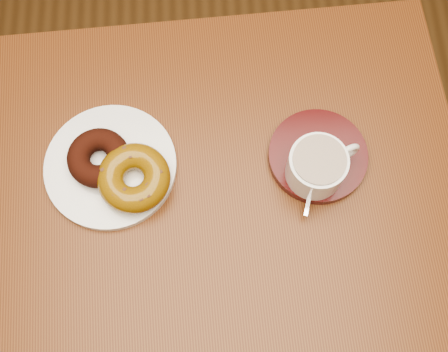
{
  "coord_description": "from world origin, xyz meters",
  "views": [
    {
      "loc": [
        0.15,
        -0.63,
        1.58
      ],
      "look_at": [
        0.16,
        -0.34,
        0.77
      ],
      "focal_mm": 45.0,
      "sensor_mm": 36.0,
      "label": 1
    }
  ],
  "objects_px": {
    "donut_plate": "(111,166)",
    "coffee_cup": "(318,166)",
    "cafe_table": "(213,202)",
    "saucer": "(318,156)"
  },
  "relations": [
    {
      "from": "donut_plate",
      "to": "coffee_cup",
      "type": "relative_size",
      "value": 1.84
    },
    {
      "from": "cafe_table",
      "to": "coffee_cup",
      "type": "distance_m",
      "value": 0.23
    },
    {
      "from": "donut_plate",
      "to": "coffee_cup",
      "type": "bearing_deg",
      "value": -5.12
    },
    {
      "from": "cafe_table",
      "to": "saucer",
      "type": "height_order",
      "value": "saucer"
    },
    {
      "from": "saucer",
      "to": "coffee_cup",
      "type": "height_order",
      "value": "coffee_cup"
    },
    {
      "from": "saucer",
      "to": "coffee_cup",
      "type": "xyz_separation_m",
      "value": [
        -0.01,
        -0.03,
        0.04
      ]
    },
    {
      "from": "cafe_table",
      "to": "coffee_cup",
      "type": "relative_size",
      "value": 7.4
    },
    {
      "from": "cafe_table",
      "to": "donut_plate",
      "type": "xyz_separation_m",
      "value": [
        -0.16,
        0.03,
        0.13
      ]
    },
    {
      "from": "donut_plate",
      "to": "saucer",
      "type": "height_order",
      "value": "saucer"
    },
    {
      "from": "cafe_table",
      "to": "saucer",
      "type": "distance_m",
      "value": 0.21
    }
  ]
}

